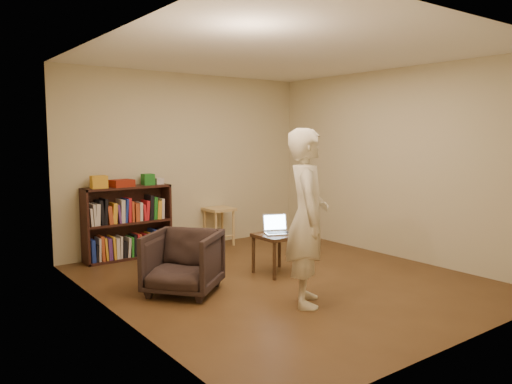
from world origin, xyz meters
TOP-DOWN VIEW (x-y plane):
  - floor at (0.00, 0.00)m, footprint 4.50×4.50m
  - ceiling at (0.00, 0.00)m, footprint 4.50×4.50m
  - wall_back at (0.00, 2.25)m, footprint 4.00×0.00m
  - wall_left at (-2.00, 0.00)m, footprint 0.00×4.50m
  - wall_right at (2.00, 0.00)m, footprint 0.00×4.50m
  - bookshelf at (-1.05, 2.09)m, footprint 1.20×0.30m
  - box_yellow at (-1.43, 2.06)m, footprint 0.21×0.16m
  - red_cloth at (-1.12, 2.05)m, footprint 0.32×0.25m
  - box_green at (-0.73, 2.09)m, footprint 0.16×0.16m
  - box_white at (-0.56, 2.09)m, footprint 0.11×0.11m
  - stool at (0.41, 2.03)m, footprint 0.40×0.40m
  - armchair at (-1.17, 0.27)m, footprint 1.03×1.03m
  - side_table at (0.12, 0.26)m, footprint 0.48×0.48m
  - laptop at (0.16, 0.32)m, footprint 0.39×0.37m
  - person at (-0.34, -0.78)m, footprint 0.73×0.77m

SIDE VIEW (x-z plane):
  - floor at x=0.00m, z-range 0.00..0.00m
  - armchair at x=-1.17m, z-range 0.00..0.67m
  - side_table at x=0.12m, z-range 0.16..0.65m
  - bookshelf at x=-1.05m, z-range -0.06..0.94m
  - stool at x=0.41m, z-range 0.18..0.76m
  - laptop at x=0.16m, z-range 0.43..0.66m
  - person at x=-0.34m, z-range 0.00..1.76m
  - box_white at x=-0.56m, z-range 1.00..1.09m
  - red_cloth at x=-1.12m, z-range 1.00..1.10m
  - box_green at x=-0.73m, z-range 1.00..1.15m
  - box_yellow at x=-1.43m, z-range 1.00..1.17m
  - wall_back at x=0.00m, z-range -0.70..3.30m
  - wall_left at x=-2.00m, z-range -0.95..3.55m
  - wall_right at x=2.00m, z-range -0.95..3.55m
  - ceiling at x=0.00m, z-range 2.60..2.60m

